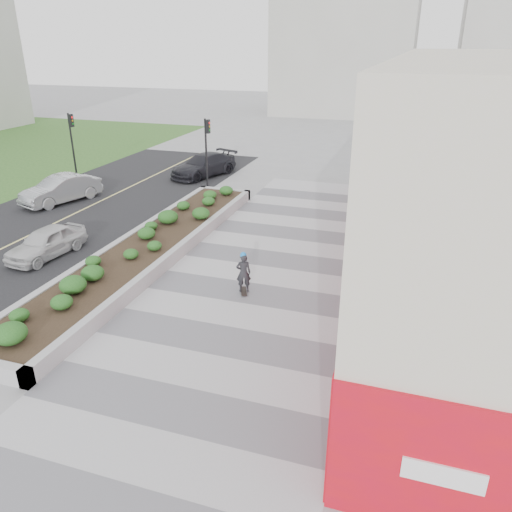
# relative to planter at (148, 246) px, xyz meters

# --- Properties ---
(ground) EXTENTS (160.00, 160.00, 0.00)m
(ground) POSITION_rel_planter_xyz_m (5.50, -7.00, -0.42)
(ground) COLOR gray
(ground) RESTS_ON ground
(walkway) EXTENTS (8.00, 36.00, 0.01)m
(walkway) POSITION_rel_planter_xyz_m (5.50, -4.00, -0.41)
(walkway) COLOR #A8A8AD
(walkway) RESTS_ON ground
(building) EXTENTS (6.04, 24.08, 8.00)m
(building) POSITION_rel_planter_xyz_m (12.48, 1.98, 3.56)
(building) COLOR beige
(building) RESTS_ON ground
(planter) EXTENTS (3.00, 18.00, 0.90)m
(planter) POSITION_rel_planter_xyz_m (0.00, 0.00, 0.00)
(planter) COLOR #9E9EA0
(planter) RESTS_ON ground
(street) EXTENTS (10.00, 40.00, 0.00)m
(street) POSITION_rel_planter_xyz_m (-6.50, 0.00, -0.42)
(street) COLOR black
(street) RESTS_ON ground
(traffic_signal_near) EXTENTS (0.33, 0.28, 4.20)m
(traffic_signal_near) POSITION_rel_planter_xyz_m (-1.73, 10.50, 2.34)
(traffic_signal_near) COLOR black
(traffic_signal_near) RESTS_ON ground
(traffic_signal_far) EXTENTS (0.33, 0.28, 4.20)m
(traffic_signal_far) POSITION_rel_planter_xyz_m (-10.93, 10.00, 2.34)
(traffic_signal_far) COLOR black
(traffic_signal_far) RESTS_ON ground
(distant_bldg_north_l) EXTENTS (16.00, 12.00, 20.00)m
(distant_bldg_north_l) POSITION_rel_planter_xyz_m (0.50, 48.00, 9.58)
(distant_bldg_north_l) COLOR #ADAAA3
(distant_bldg_north_l) RESTS_ON ground
(manhole_cover) EXTENTS (0.44, 0.44, 0.01)m
(manhole_cover) POSITION_rel_planter_xyz_m (6.00, -4.00, -0.42)
(manhole_cover) COLOR #595654
(manhole_cover) RESTS_ON ground
(skateboarder) EXTENTS (0.62, 0.74, 1.60)m
(skateboarder) POSITION_rel_planter_xyz_m (5.00, -2.04, 0.39)
(skateboarder) COLOR beige
(skateboarder) RESTS_ON ground
(car_white) EXTENTS (1.88, 3.81, 1.25)m
(car_white) POSITION_rel_planter_xyz_m (-4.00, -1.45, 0.21)
(car_white) COLOR silver
(car_white) RESTS_ON ground
(car_silver) EXTENTS (2.92, 4.79, 1.49)m
(car_silver) POSITION_rel_planter_xyz_m (-8.42, 5.20, 0.33)
(car_silver) COLOR #A6A9AE
(car_silver) RESTS_ON ground
(car_dark) EXTENTS (3.71, 5.46, 1.47)m
(car_dark) POSITION_rel_planter_xyz_m (-3.21, 13.17, 0.31)
(car_dark) COLOR black
(car_dark) RESTS_ON ground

